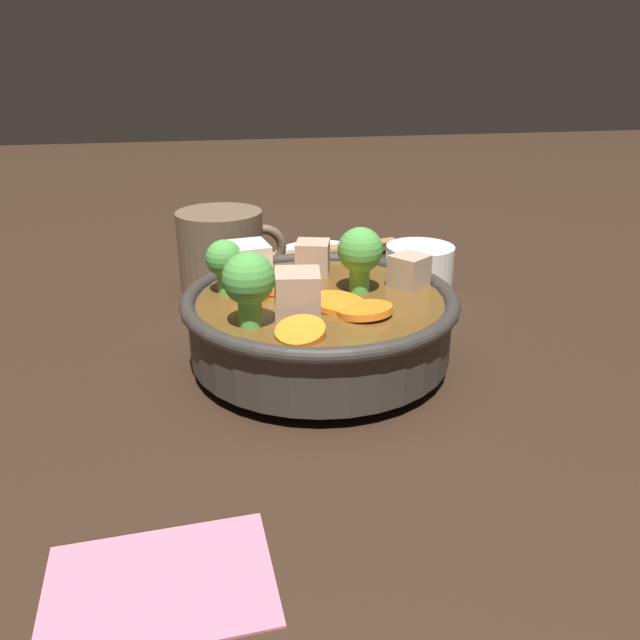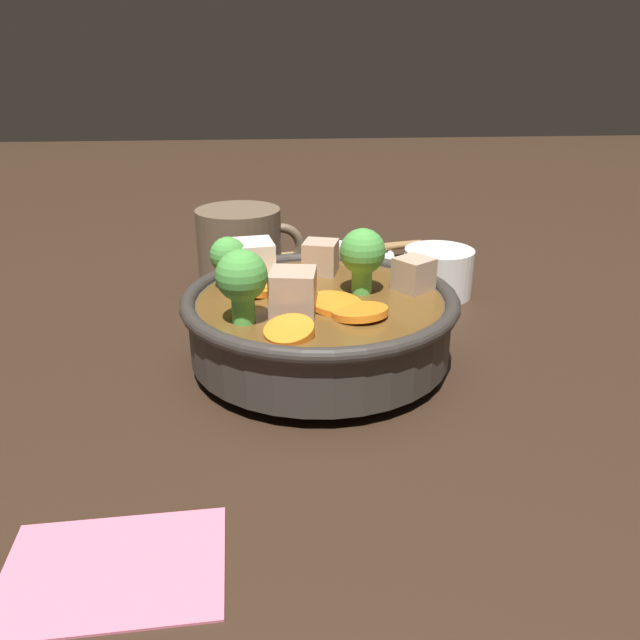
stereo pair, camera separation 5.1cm
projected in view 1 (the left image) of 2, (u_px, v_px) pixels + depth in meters
ground_plane at (320, 362)px, 0.52m from camera, size 3.00×3.00×0.00m
stirfry_bowl at (318, 316)px, 0.51m from camera, size 0.22×0.22×0.11m
side_saucer at (322, 257)px, 0.77m from camera, size 0.12×0.12×0.01m
tea_cup at (419, 268)px, 0.67m from camera, size 0.07×0.07×0.05m
dark_mug at (223, 254)px, 0.65m from camera, size 0.11×0.09×0.09m
napkin at (160, 584)px, 0.30m from camera, size 0.11×0.08×0.00m
chopsticks_pair at (322, 250)px, 0.77m from camera, size 0.20×0.06×0.01m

